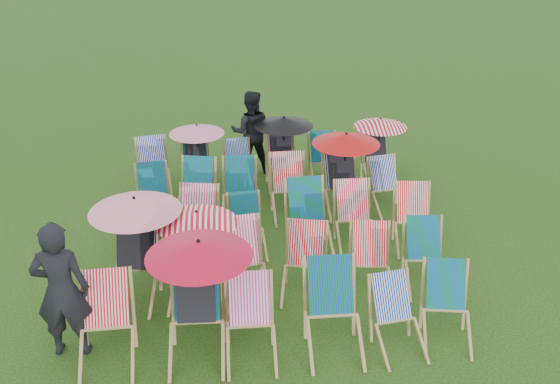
{
  "coord_description": "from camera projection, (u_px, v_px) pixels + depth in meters",
  "views": [
    {
      "loc": [
        -0.61,
        -8.08,
        4.98
      ],
      "look_at": [
        0.08,
        0.18,
        0.9
      ],
      "focal_mm": 40.0,
      "sensor_mm": 36.0,
      "label": 1
    }
  ],
  "objects": [
    {
      "name": "deckchair_18",
      "position": [
        154.0,
        195.0,
        10.2
      ],
      "size": [
        0.68,
        0.87,
        0.87
      ],
      "rotation": [
        0.0,
        0.0,
        0.15
      ],
      "color": "#A3814C",
      "rests_on": "ground"
    },
    {
      "name": "deckchair_29",
      "position": [
        378.0,
        149.0,
        11.51
      ],
      "size": [
        0.98,
        1.05,
        1.17
      ],
      "rotation": [
        0.0,
        0.0,
        0.1
      ],
      "color": "#A3814C",
      "rests_on": "ground"
    },
    {
      "name": "deckchair_19",
      "position": [
        195.0,
        193.0,
        10.18
      ],
      "size": [
        0.79,
        0.98,
        0.95
      ],
      "rotation": [
        0.0,
        0.0,
        -0.19
      ],
      "color": "#A3814C",
      "rests_on": "ground"
    },
    {
      "name": "ground",
      "position": [
        276.0,
        250.0,
        9.47
      ],
      "size": [
        100.0,
        100.0,
        0.0
      ],
      "primitive_type": "plane",
      "color": "black",
      "rests_on": "ground"
    },
    {
      "name": "person_rear",
      "position": [
        251.0,
        132.0,
        11.8
      ],
      "size": [
        0.82,
        0.66,
        1.59
      ],
      "primitive_type": "imported",
      "rotation": [
        0.0,
        0.0,
        3.06
      ],
      "color": "black",
      "rests_on": "ground"
    },
    {
      "name": "deckchair_12",
      "position": [
        139.0,
        233.0,
        9.14
      ],
      "size": [
        0.59,
        0.79,
        0.82
      ],
      "rotation": [
        0.0,
        0.0,
        0.06
      ],
      "color": "#A3814C",
      "rests_on": "ground"
    },
    {
      "name": "deckchair_16",
      "position": [
        355.0,
        218.0,
        9.44
      ],
      "size": [
        0.62,
        0.87,
        0.93
      ],
      "rotation": [
        0.0,
        0.0,
        0.01
      ],
      "color": "#A3814C",
      "rests_on": "ground"
    },
    {
      "name": "deckchair_17",
      "position": [
        414.0,
        220.0,
        9.41
      ],
      "size": [
        0.68,
        0.89,
        0.91
      ],
      "rotation": [
        0.0,
        0.0,
        -0.09
      ],
      "color": "#A3814C",
      "rests_on": "ground"
    },
    {
      "name": "deckchair_25",
      "position": [
        196.0,
        156.0,
        11.2
      ],
      "size": [
        0.98,
        1.04,
        1.17
      ],
      "rotation": [
        0.0,
        0.0,
        0.09
      ],
      "color": "#A3814C",
      "rests_on": "ground"
    },
    {
      "name": "deckchair_20",
      "position": [
        240.0,
        191.0,
        10.25
      ],
      "size": [
        0.65,
        0.89,
        0.94
      ],
      "rotation": [
        0.0,
        0.0,
        -0.04
      ],
      "color": "#A3814C",
      "rests_on": "ground"
    },
    {
      "name": "deckchair_6",
      "position": [
        133.0,
        248.0,
        8.12
      ],
      "size": [
        1.19,
        1.27,
        1.41
      ],
      "rotation": [
        0.0,
        0.0,
        -0.15
      ],
      "color": "#A3814C",
      "rests_on": "ground"
    },
    {
      "name": "deckchair_5",
      "position": [
        448.0,
        308.0,
        7.45
      ],
      "size": [
        0.71,
        0.9,
        0.9
      ],
      "rotation": [
        0.0,
        0.0,
        -0.16
      ],
      "color": "#A3814C",
      "rests_on": "ground"
    },
    {
      "name": "person_left",
      "position": [
        61.0,
        290.0,
        7.05
      ],
      "size": [
        0.64,
        0.42,
        1.74
      ],
      "primitive_type": "imported",
      "rotation": [
        0.0,
        0.0,
        3.15
      ],
      "color": "black",
      "rests_on": "ground"
    },
    {
      "name": "deckchair_11",
      "position": [
        426.0,
        257.0,
        8.47
      ],
      "size": [
        0.64,
        0.85,
        0.89
      ],
      "rotation": [
        0.0,
        0.0,
        -0.06
      ],
      "color": "#A3814C",
      "rests_on": "ground"
    },
    {
      "name": "deckchair_26",
      "position": [
        240.0,
        166.0,
        11.33
      ],
      "size": [
        0.66,
        0.83,
        0.81
      ],
      "rotation": [
        0.0,
        0.0,
        0.17
      ],
      "color": "#A3814C",
      "rests_on": "ground"
    },
    {
      "name": "deckchair_9",
      "position": [
        305.0,
        264.0,
        8.3
      ],
      "size": [
        0.76,
        0.94,
        0.91
      ],
      "rotation": [
        0.0,
        0.0,
        -0.21
      ],
      "color": "#A3814C",
      "rests_on": "ground"
    },
    {
      "name": "deckchair_28",
      "position": [
        325.0,
        160.0,
        11.52
      ],
      "size": [
        0.61,
        0.82,
        0.86
      ],
      "rotation": [
        0.0,
        0.0,
        0.05
      ],
      "color": "#A3814C",
      "rests_on": "ground"
    },
    {
      "name": "deckchair_15",
      "position": [
        309.0,
        219.0,
        9.32
      ],
      "size": [
        0.75,
        0.98,
        1.0
      ],
      "rotation": [
        0.0,
        0.0,
        0.09
      ],
      "color": "#A3814C",
      "rests_on": "ground"
    },
    {
      "name": "deckchair_8",
      "position": [
        244.0,
        262.0,
        8.28
      ],
      "size": [
        0.75,
        0.96,
        0.97
      ],
      "rotation": [
        0.0,
        0.0,
        0.13
      ],
      "color": "#A3814C",
      "rests_on": "ground"
    },
    {
      "name": "deckchair_4",
      "position": [
        398.0,
        319.0,
        7.31
      ],
      "size": [
        0.68,
        0.86,
        0.84
      ],
      "rotation": [
        0.0,
        0.0,
        0.17
      ],
      "color": "#A3814C",
      "rests_on": "ground"
    },
    {
      "name": "deckchair_13",
      "position": [
        196.0,
        225.0,
        9.18
      ],
      "size": [
        0.77,
        0.98,
        0.98
      ],
      "rotation": [
        0.0,
        0.0,
        -0.15
      ],
      "color": "#A3814C",
      "rests_on": "ground"
    },
    {
      "name": "deckchair_7",
      "position": [
        194.0,
        255.0,
        8.11
      ],
      "size": [
        1.06,
        1.13,
        1.25
      ],
      "rotation": [
        0.0,
        0.0,
        -0.18
      ],
      "color": "#A3814C",
      "rests_on": "ground"
    },
    {
      "name": "deckchair_10",
      "position": [
        370.0,
        263.0,
        8.33
      ],
      "size": [
        0.7,
        0.89,
        0.89
      ],
      "rotation": [
        0.0,
        0.0,
        -0.15
      ],
      "color": "#A3814C",
      "rests_on": "ground"
    },
    {
      "name": "deckchair_2",
      "position": [
        251.0,
        324.0,
        7.16
      ],
      "size": [
        0.61,
        0.85,
        0.92
      ],
      "rotation": [
        0.0,
        0.0,
        0.0
      ],
      "color": "#A3814C",
      "rests_on": "ground"
    },
    {
      "name": "deckchair_3",
      "position": [
        334.0,
        313.0,
        7.26
      ],
      "size": [
        0.68,
        0.95,
        1.02
      ],
      "rotation": [
        0.0,
        0.0,
        0.01
      ],
      "color": "#A3814C",
      "rests_on": "ground"
    },
    {
      "name": "deckchair_22",
      "position": [
        344.0,
        171.0,
        10.38
      ],
      "size": [
        1.12,
        1.19,
        1.33
      ],
      "rotation": [
        0.0,
        0.0,
        0.06
      ],
      "color": "#A3814C",
      "rests_on": "ground"
    },
    {
      "name": "deckchair_1",
      "position": [
        197.0,
        298.0,
        7.11
      ],
      "size": [
        1.22,
        1.26,
        1.44
      ],
      "rotation": [
        0.0,
        0.0,
        -0.02
      ],
      "color": "#A3814C",
      "rests_on": "ground"
    },
    {
      "name": "deckchair_27",
      "position": [
        282.0,
        150.0,
        11.33
      ],
      "size": [
        1.06,
        1.11,
        1.26
      ],
      "rotation": [
        0.0,
        0.0,
        0.04
      ],
      "color": "#A3814C",
      "rests_on": "ground"
    },
    {
      "name": "deckchair_21",
      "position": [
        290.0,
        188.0,
        10.31
      ],
      "size": [
        0.68,
        0.92,
        0.97
      ],
      "rotation": [
        0.0,
        0.0,
        0.04
      ],
      "color": "#A3814C",
      "rests_on": "ground"
    },
    {
      "name": "deckchair_14",
      "position": [
        247.0,
        227.0,
        9.29
      ],
      "size": [
        0.62,
        0.81,
        0.83
      ],
      "rotation": [
        0.0,
        0.0,
        0.11
      ],
      "color": "#A3814C",
      "rests_on": "ground"
    },
    {
      "name": "deckchair_23",
      "position": [
        388.0,
        187.0,
        10.48
      ],
      "size": [
        0.71,
        0.88,
        0.86
      ],
      "rotation": [
        0.0,
        0.0,
        0.19
      ],
      "color": "#A3814C",
      "rests_on": "ground"
    },
    {
      "name": "deckchair_0",
      "position": [
        105.0,
        326.0,
        7.08
      ],
      "size": [
        0.69,
        0.93,
        0.98
      ],
      "rotation": [
        0.0,
        0.0,
        0.05
      ],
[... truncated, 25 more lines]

